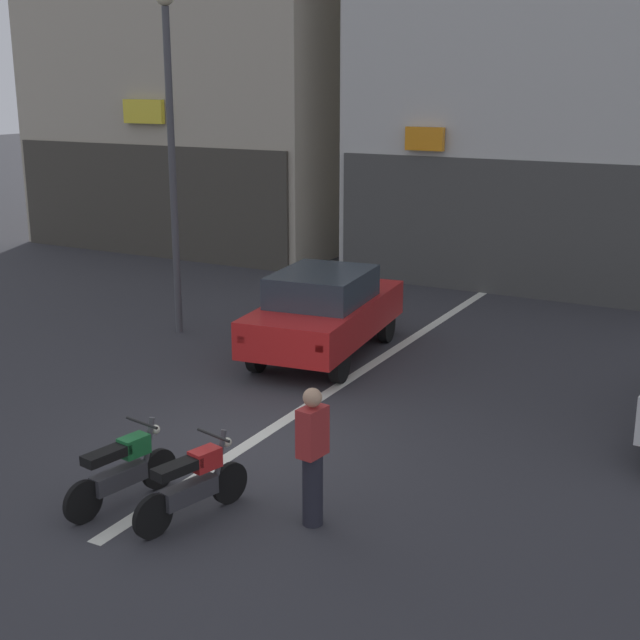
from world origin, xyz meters
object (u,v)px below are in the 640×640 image
(person_by_motorcycles, at_px, (313,456))
(car_red_crossing_near, at_px, (325,310))
(street_lamp, at_px, (171,129))
(motorcycle_green_row_leftmost, at_px, (123,469))
(motorcycle_red_row_left_mid, at_px, (193,483))

(person_by_motorcycles, bearing_deg, car_red_crossing_near, 117.01)
(car_red_crossing_near, distance_m, street_lamp, 4.65)
(street_lamp, xyz_separation_m, person_by_motorcycles, (6.29, -5.73, -3.21))
(motorcycle_green_row_leftmost, relative_size, person_by_motorcycles, 0.99)
(car_red_crossing_near, bearing_deg, motorcycle_red_row_left_mid, -75.41)
(street_lamp, bearing_deg, car_red_crossing_near, -0.42)
(street_lamp, height_order, person_by_motorcycles, street_lamp)
(street_lamp, relative_size, motorcycle_red_row_left_mid, 4.07)
(street_lamp, relative_size, person_by_motorcycles, 3.99)
(street_lamp, distance_m, motorcycle_red_row_left_mid, 8.82)
(motorcycle_green_row_leftmost, height_order, person_by_motorcycles, person_by_motorcycles)
(motorcycle_red_row_left_mid, bearing_deg, car_red_crossing_near, 104.59)
(motorcycle_green_row_leftmost, relative_size, motorcycle_red_row_left_mid, 1.01)
(person_by_motorcycles, bearing_deg, motorcycle_green_row_leftmost, -163.62)
(person_by_motorcycles, bearing_deg, motorcycle_red_row_left_mid, -156.33)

